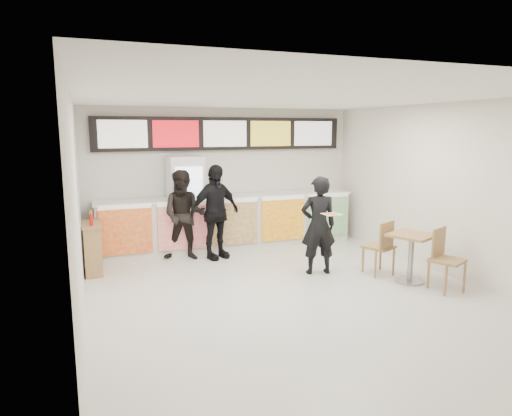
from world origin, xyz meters
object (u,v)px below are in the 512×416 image
customer_main (318,225)px  customer_mid (215,212)px  service_counter (230,222)px  customer_left (184,215)px  condiment_ledge (93,248)px  cafe_table (411,249)px  drinks_fridge (186,204)px

customer_main → customer_mid: (-1.44, 1.58, 0.06)m
service_counter → customer_left: 1.27m
customer_left → condiment_ledge: customer_left is taller
cafe_table → condiment_ledge: bearing=129.9°
cafe_table → condiment_ledge: condiment_ledge is taller
condiment_ledge → drinks_fridge: bearing=24.1°
drinks_fridge → condiment_ledge: drinks_fridge is taller
customer_mid → customer_left: bearing=146.8°
drinks_fridge → condiment_ledge: size_ratio=1.86×
drinks_fridge → customer_main: 2.95m
drinks_fridge → customer_main: (1.86, -2.29, -0.13)m
cafe_table → customer_main: bearing=117.5°
service_counter → drinks_fridge: size_ratio=2.78×
condiment_ledge → customer_mid: bearing=3.2°
drinks_fridge → condiment_ledge: (-1.88, -0.84, -0.54)m
customer_left → cafe_table: 4.24m
service_counter → customer_mid: 0.94m
service_counter → customer_mid: (-0.52, -0.70, 0.36)m
service_counter → drinks_fridge: (-0.93, 0.02, 0.43)m
drinks_fridge → customer_mid: bearing=-59.8°
drinks_fridge → customer_left: 0.59m
drinks_fridge → customer_left: (-0.17, -0.56, -0.12)m
customer_main → customer_mid: customer_mid is taller
cafe_table → service_counter: bearing=99.4°
drinks_fridge → customer_mid: (0.41, -0.71, -0.07)m
customer_main → cafe_table: customer_main is taller
drinks_fridge → customer_left: size_ratio=1.13×
service_counter → customer_main: size_ratio=3.19×
customer_left → condiment_ledge: size_ratio=1.65×
customer_left → condiment_ledge: (-1.72, -0.28, -0.42)m
customer_main → cafe_table: bearing=152.6°
service_counter → customer_main: 2.47m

